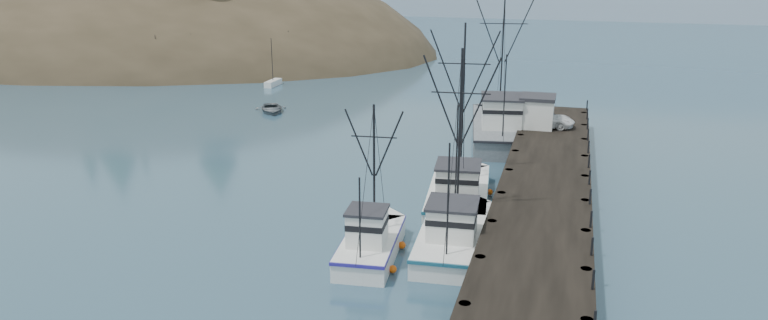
% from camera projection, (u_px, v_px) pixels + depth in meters
% --- Properties ---
extents(ground, '(400.00, 400.00, 0.00)m').
position_uv_depth(ground, '(268.00, 273.00, 37.36)').
color(ground, '#29465B').
rests_on(ground, ground).
extents(pier, '(6.00, 44.00, 2.00)m').
position_uv_depth(pier, '(546.00, 177.00, 48.04)').
color(pier, black).
rests_on(pier, ground).
extents(headland, '(134.80, 78.00, 51.00)m').
position_uv_depth(headland, '(82.00, 68.00, 130.24)').
color(headland, '#382D1E').
rests_on(headland, ground).
extents(distant_ridge, '(360.00, 40.00, 26.00)m').
position_uv_depth(distant_ridge, '(557.00, 14.00, 191.44)').
color(distant_ridge, '#9EB2C6').
rests_on(distant_ridge, ground).
extents(distant_ridge_far, '(180.00, 25.00, 18.00)m').
position_uv_depth(distant_ridge_far, '(398.00, 6.00, 218.01)').
color(distant_ridge_far, silver).
rests_on(distant_ridge_far, ground).
extents(moored_sailboats, '(19.38, 19.87, 6.35)m').
position_uv_depth(moored_sailboats, '(251.00, 73.00, 96.19)').
color(moored_sailboats, white).
rests_on(moored_sailboats, ground).
extents(trawler_near, '(4.52, 11.92, 11.96)m').
position_uv_depth(trawler_near, '(455.00, 232.00, 40.84)').
color(trawler_near, white).
rests_on(trawler_near, ground).
extents(trawler_mid, '(3.61, 8.86, 9.09)m').
position_uv_depth(trawler_mid, '(372.00, 242.00, 39.45)').
color(trawler_mid, white).
rests_on(trawler_mid, ground).
extents(trawler_far, '(5.13, 12.60, 12.64)m').
position_uv_depth(trawler_far, '(459.00, 190.00, 47.92)').
color(trawler_far, white).
rests_on(trawler_far, ground).
extents(work_vessel, '(6.96, 16.69, 13.74)m').
position_uv_depth(work_vessel, '(499.00, 126.00, 63.61)').
color(work_vessel, slate).
rests_on(work_vessel, ground).
extents(pier_shed, '(3.00, 3.20, 2.80)m').
position_uv_depth(pier_shed, '(537.00, 111.00, 59.98)').
color(pier_shed, silver).
rests_on(pier_shed, pier).
extents(pickup_truck, '(5.23, 2.70, 1.41)m').
position_uv_depth(pickup_truck, '(545.00, 119.00, 60.22)').
color(pickup_truck, white).
rests_on(pickup_truck, pier).
extents(motorboat, '(5.38, 5.96, 1.01)m').
position_uv_depth(motorboat, '(272.00, 112.00, 74.79)').
color(motorboat, '#575C60').
rests_on(motorboat, ground).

